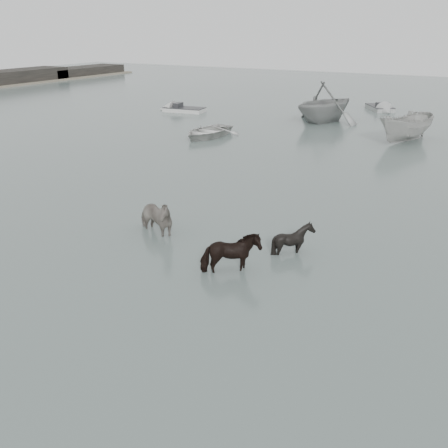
{
  "coord_description": "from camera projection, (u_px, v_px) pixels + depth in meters",
  "views": [
    {
      "loc": [
        6.79,
        -12.71,
        7.02
      ],
      "look_at": [
        -0.59,
        0.47,
        1.0
      ],
      "focal_mm": 40.0,
      "sensor_mm": 36.0,
      "label": 1
    }
  ],
  "objects": [
    {
      "name": "skiff_mid",
      "position": [
        380.0,
        106.0,
        44.51
      ],
      "size": [
        3.88,
        4.84,
        0.75
      ],
      "primitive_type": null,
      "rotation": [
        0.0,
        0.0,
        -1.01
      ],
      "color": "gray",
      "rests_on": "ground"
    },
    {
      "name": "pony_pinto",
      "position": [
        154.0,
        211.0,
        17.77
      ],
      "size": [
        2.21,
        1.44,
        1.72
      ],
      "primitive_type": "imported",
      "rotation": [
        0.0,
        0.0,
        1.3
      ],
      "color": "black",
      "rests_on": "ground"
    },
    {
      "name": "rowboat_lead",
      "position": [
        207.0,
        130.0,
        33.75
      ],
      "size": [
        3.48,
        4.68,
        0.93
      ],
      "primitive_type": "imported",
      "rotation": [
        0.0,
        0.0,
        -0.06
      ],
      "color": "beige",
      "rests_on": "ground"
    },
    {
      "name": "pony_black",
      "position": [
        294.0,
        234.0,
        16.37
      ],
      "size": [
        1.26,
        1.14,
        1.33
      ],
      "primitive_type": "imported",
      "rotation": [
        0.0,
        0.0,
        1.62
      ],
      "color": "black",
      "rests_on": "ground"
    },
    {
      "name": "boat_small",
      "position": [
        407.0,
        126.0,
        32.11
      ],
      "size": [
        3.69,
        5.5,
        1.99
      ],
      "primitive_type": "imported",
      "rotation": [
        0.0,
        0.0,
        -0.38
      ],
      "color": "#A4A4A0",
      "rests_on": "ground"
    },
    {
      "name": "pony_dark",
      "position": [
        231.0,
        251.0,
        14.92
      ],
      "size": [
        1.82,
        1.92,
        1.51
      ],
      "primitive_type": "imported",
      "rotation": [
        0.0,
        0.0,
        1.11
      ],
      "color": "black",
      "rests_on": "ground"
    },
    {
      "name": "rowboat_trail",
      "position": [
        325.0,
        101.0,
        38.57
      ],
      "size": [
        7.13,
        7.62,
        3.24
      ],
      "primitive_type": "imported",
      "rotation": [
        0.0,
        0.0,
        2.78
      ],
      "color": "gray",
      "rests_on": "ground"
    },
    {
      "name": "ground",
      "position": [
        233.0,
        261.0,
        15.98
      ],
      "size": [
        140.0,
        140.0,
        0.0
      ],
      "primitive_type": "plane",
      "color": "#4B5955",
      "rests_on": "ground"
    },
    {
      "name": "skiff_outer",
      "position": [
        184.0,
        108.0,
        43.56
      ],
      "size": [
        5.09,
        2.22,
        0.75
      ],
      "primitive_type": null,
      "rotation": [
        0.0,
        0.0,
        3.27
      ],
      "color": "beige",
      "rests_on": "ground"
    }
  ]
}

